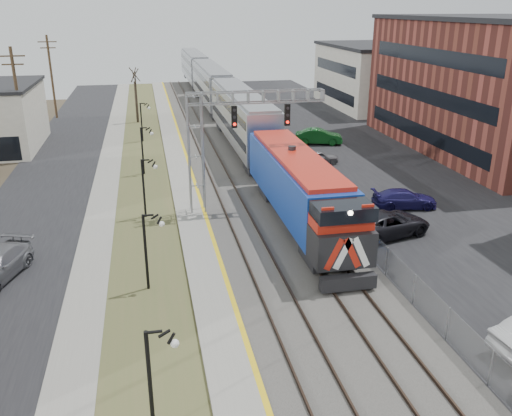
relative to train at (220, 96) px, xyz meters
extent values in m
cube|color=black|center=(-17.00, -24.89, -2.90)|extent=(7.00, 120.00, 0.04)
cube|color=gray|center=(-12.50, -24.89, -2.88)|extent=(2.00, 120.00, 0.08)
cube|color=#4A512B|center=(-9.50, -24.89, -2.89)|extent=(4.00, 120.00, 0.06)
cube|color=gray|center=(-6.50, -24.89, -2.80)|extent=(2.00, 120.00, 0.24)
cube|color=#595651|center=(-1.50, -24.89, -2.82)|extent=(8.00, 120.00, 0.20)
cube|color=black|center=(10.50, -24.89, -2.90)|extent=(16.00, 120.00, 0.04)
cube|color=gold|center=(-5.62, -24.89, -2.67)|extent=(0.24, 120.00, 0.01)
cube|color=#2D2119|center=(-4.25, -24.89, -2.64)|extent=(0.08, 120.00, 0.15)
cube|color=#2D2119|center=(-2.75, -24.89, -2.64)|extent=(0.08, 120.00, 0.15)
cube|color=#2D2119|center=(-0.75, -24.89, -2.64)|extent=(0.08, 120.00, 0.15)
cube|color=#2D2119|center=(0.75, -24.89, -2.64)|extent=(0.08, 120.00, 0.15)
cube|color=#123698|center=(0.00, -35.72, -0.44)|extent=(3.00, 17.00, 4.25)
cube|color=black|center=(0.00, -44.42, -2.22)|extent=(2.80, 0.50, 0.70)
cube|color=#909399|center=(0.00, -15.42, 0.09)|extent=(3.00, 22.00, 5.33)
cube|color=#909399|center=(0.00, 7.38, 0.09)|extent=(3.00, 22.00, 5.33)
cube|color=#909399|center=(0.00, 30.18, 0.09)|extent=(3.00, 22.00, 5.33)
cube|color=gray|center=(-6.00, -31.89, 1.08)|extent=(1.00, 1.00, 8.00)
cube|color=gray|center=(-2.00, -31.89, 4.83)|extent=(9.00, 0.80, 0.80)
cube|color=black|center=(-3.50, -32.34, 3.68)|extent=(0.35, 0.25, 1.40)
cube|color=black|center=(0.00, -32.34, 3.68)|extent=(0.35, 0.25, 1.40)
cylinder|color=black|center=(-9.50, -51.89, -0.92)|extent=(0.14, 0.14, 4.00)
cylinder|color=black|center=(-9.50, -41.89, -0.92)|extent=(0.14, 0.14, 4.00)
cylinder|color=black|center=(-9.50, -31.89, -0.92)|extent=(0.14, 0.14, 4.00)
cylinder|color=black|center=(-9.50, -21.89, -0.92)|extent=(0.14, 0.14, 4.00)
cylinder|color=black|center=(-9.50, -9.89, -0.92)|extent=(0.14, 0.14, 4.00)
cylinder|color=#4C3823|center=(-20.00, -14.89, 2.08)|extent=(0.28, 0.28, 10.00)
cylinder|color=#4C3823|center=(-20.00, 5.11, 2.08)|extent=(0.28, 0.28, 10.00)
cube|color=gray|center=(2.70, -24.89, -2.12)|extent=(0.04, 120.00, 1.60)
cube|color=brown|center=(24.50, -19.89, 3.08)|extent=(16.00, 26.00, 12.00)
cube|color=beige|center=(24.50, 5.11, 1.08)|extent=(16.00, 18.00, 8.00)
cylinder|color=#382D23|center=(-10.00, 0.11, -0.47)|extent=(0.30, 0.30, 4.90)
imported|color=black|center=(4.95, -38.01, -2.15)|extent=(6.02, 3.99, 1.54)
imported|color=#1B1650|center=(8.18, -33.70, -2.27)|extent=(4.67, 2.38, 1.30)
imported|color=slate|center=(5.54, -22.03, -2.27)|extent=(4.05, 2.23, 1.31)
imported|color=#0E4717|center=(8.03, -14.73, -2.14)|extent=(5.00, 2.81, 1.56)
camera|label=1|loc=(-9.04, -66.32, 10.34)|focal=38.00mm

